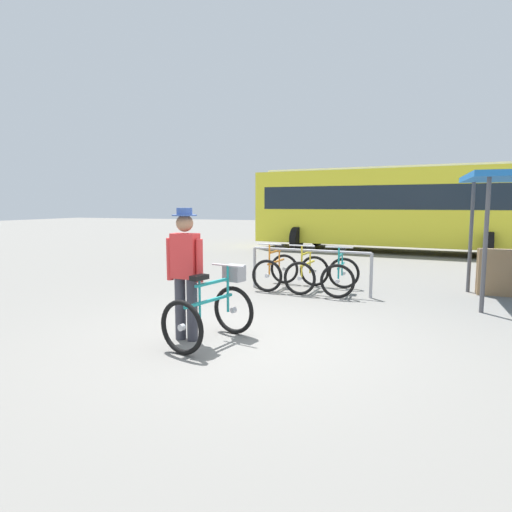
{
  "coord_description": "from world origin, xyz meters",
  "views": [
    {
      "loc": [
        2.14,
        -5.2,
        1.77
      ],
      "look_at": [
        -0.18,
        0.86,
        1.0
      ],
      "focal_mm": 30.7,
      "sensor_mm": 36.0,
      "label": 1
    }
  ],
  "objects": [
    {
      "name": "person_with_featured_bike",
      "position": [
        -0.7,
        -0.31,
        0.95
      ],
      "size": [
        0.53,
        0.32,
        1.72
      ],
      "color": "#383842",
      "rests_on": "ground"
    },
    {
      "name": "racked_bike_orange",
      "position": [
        -0.74,
        3.54,
        0.37
      ],
      "size": [
        0.71,
        1.12,
        0.97
      ],
      "color": "black",
      "rests_on": "ground"
    },
    {
      "name": "bus_distant",
      "position": [
        1.0,
        11.84,
        1.74
      ],
      "size": [
        10.19,
        4.0,
        3.08
      ],
      "color": "yellow",
      "rests_on": "ground"
    },
    {
      "name": "ground_plane",
      "position": [
        0.0,
        0.0,
        0.0
      ],
      "size": [
        80.0,
        80.0,
        0.0
      ],
      "primitive_type": "plane",
      "color": "slate"
    },
    {
      "name": "racked_bike_yellow",
      "position": [
        -0.04,
        3.48,
        0.37
      ],
      "size": [
        0.72,
        1.13,
        0.97
      ],
      "color": "black",
      "rests_on": "ground"
    },
    {
      "name": "bike_rack_rail",
      "position": [
        0.04,
        3.29,
        0.64
      ],
      "size": [
        2.5,
        0.27,
        0.88
      ],
      "color": "#99999E",
      "rests_on": "ground"
    },
    {
      "name": "racked_bike_teal",
      "position": [
        0.65,
        3.42,
        0.37
      ],
      "size": [
        0.72,
        1.15,
        0.98
      ],
      "color": "black",
      "rests_on": "ground"
    },
    {
      "name": "featured_bicycle",
      "position": [
        -0.33,
        -0.26,
        0.45
      ],
      "size": [
        0.88,
        1.24,
        0.97
      ],
      "color": "black",
      "rests_on": "ground"
    }
  ]
}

